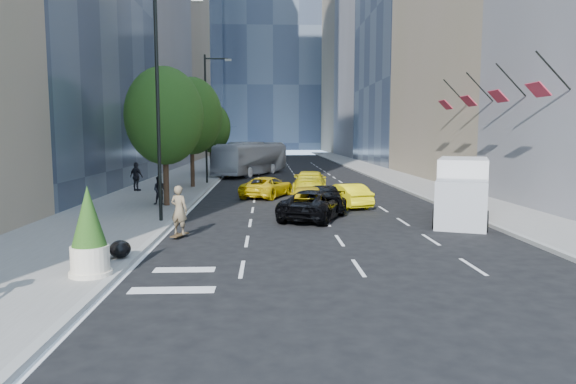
{
  "coord_description": "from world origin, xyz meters",
  "views": [
    {
      "loc": [
        -1.76,
        -18.97,
        4.01
      ],
      "look_at": [
        -0.86,
        2.3,
        1.6
      ],
      "focal_mm": 32.0,
      "sensor_mm": 36.0,
      "label": 1
    }
  ],
  "objects_px": {
    "black_sedan_mercedes": "(323,198)",
    "box_truck": "(462,189)",
    "city_bus": "(252,159)",
    "planter_shrub": "(89,233)",
    "black_sedan_lincoln": "(314,204)",
    "skateboarder": "(179,213)"
  },
  "relations": [
    {
      "from": "skateboarder",
      "to": "black_sedan_mercedes",
      "type": "bearing_deg",
      "value": -112.05
    },
    {
      "from": "planter_shrub",
      "to": "skateboarder",
      "type": "bearing_deg",
      "value": 75.78
    },
    {
      "from": "box_truck",
      "to": "planter_shrub",
      "type": "height_order",
      "value": "box_truck"
    },
    {
      "from": "black_sedan_mercedes",
      "to": "city_bus",
      "type": "height_order",
      "value": "city_bus"
    },
    {
      "from": "box_truck",
      "to": "city_bus",
      "type": "bearing_deg",
      "value": 133.22
    },
    {
      "from": "black_sedan_lincoln",
      "to": "city_bus",
      "type": "relative_size",
      "value": 0.43
    },
    {
      "from": "skateboarder",
      "to": "planter_shrub",
      "type": "xyz_separation_m",
      "value": [
        -1.46,
        -5.78,
        0.37
      ]
    },
    {
      "from": "black_sedan_mercedes",
      "to": "city_bus",
      "type": "relative_size",
      "value": 0.41
    },
    {
      "from": "box_truck",
      "to": "skateboarder",
      "type": "bearing_deg",
      "value": -142.3
    },
    {
      "from": "black_sedan_lincoln",
      "to": "black_sedan_mercedes",
      "type": "xyz_separation_m",
      "value": [
        0.7,
        2.32,
        0.0
      ]
    },
    {
      "from": "black_sedan_mercedes",
      "to": "box_truck",
      "type": "distance_m",
      "value": 6.87
    },
    {
      "from": "black_sedan_mercedes",
      "to": "planter_shrub",
      "type": "xyz_separation_m",
      "value": [
        -7.8,
        -12.32,
        0.63
      ]
    },
    {
      "from": "box_truck",
      "to": "black_sedan_mercedes",
      "type": "bearing_deg",
      "value": 175.41
    },
    {
      "from": "skateboarder",
      "to": "planter_shrub",
      "type": "relative_size",
      "value": 0.77
    },
    {
      "from": "city_bus",
      "to": "black_sedan_lincoln",
      "type": "bearing_deg",
      "value": -58.19
    },
    {
      "from": "black_sedan_mercedes",
      "to": "black_sedan_lincoln",
      "type": "bearing_deg",
      "value": 75.28
    },
    {
      "from": "skateboarder",
      "to": "box_truck",
      "type": "xyz_separation_m",
      "value": [
        12.44,
        3.47,
        0.5
      ]
    },
    {
      "from": "city_bus",
      "to": "black_sedan_mercedes",
      "type": "bearing_deg",
      "value": -55.82
    },
    {
      "from": "black_sedan_lincoln",
      "to": "planter_shrub",
      "type": "relative_size",
      "value": 2.03
    },
    {
      "from": "skateboarder",
      "to": "black_sedan_mercedes",
      "type": "distance_m",
      "value": 9.11
    },
    {
      "from": "black_sedan_mercedes",
      "to": "planter_shrub",
      "type": "bearing_deg",
      "value": 59.73
    },
    {
      "from": "black_sedan_lincoln",
      "to": "black_sedan_mercedes",
      "type": "height_order",
      "value": "same"
    }
  ]
}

